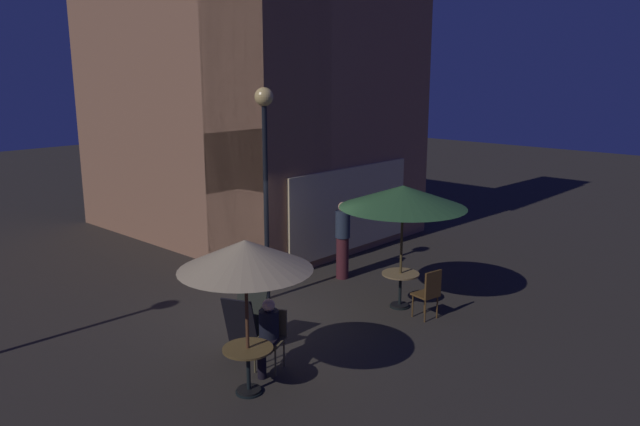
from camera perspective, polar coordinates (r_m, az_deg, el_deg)
ground_plane at (r=12.33m, az=-5.11°, el=-9.22°), size 60.00×60.00×0.00m
cafe_building at (r=16.69m, az=-6.86°, el=13.06°), size 6.33×8.54×9.41m
street_lamp_near_corner at (r=12.33m, az=-5.10°, el=6.23°), size 0.37×0.37×4.34m
menu_sandwich_board at (r=10.69m, az=-6.89°, el=-9.86°), size 0.83×0.77×1.00m
cafe_table_0 at (r=9.34m, az=-6.63°, el=-13.28°), size 0.74×0.74×0.72m
cafe_table_1 at (r=12.54m, az=7.41°, el=-6.33°), size 0.75×0.75×0.71m
patio_umbrella_0 at (r=8.76m, az=-6.90°, el=-3.93°), size 1.93×1.93×2.34m
patio_umbrella_1 at (r=12.08m, az=7.65°, el=1.48°), size 2.49×2.49×2.49m
cafe_chair_0 at (r=10.03m, az=-4.49°, el=-10.98°), size 0.58×0.58×0.95m
cafe_chair_1 at (r=12.00m, az=10.03°, el=-7.03°), size 0.48×0.48×0.98m
patron_seated_0 at (r=9.87m, az=-4.86°, el=-10.84°), size 0.51×0.43×1.19m
patron_standing_1 at (r=14.04m, az=2.09°, el=-2.49°), size 0.34×0.34×1.79m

